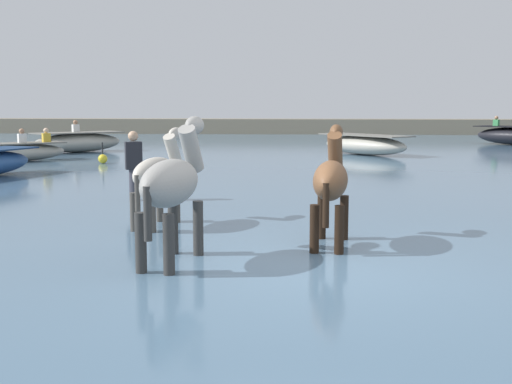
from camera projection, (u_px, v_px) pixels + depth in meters
ground_plane at (312, 287)px, 7.65m from camera, size 120.00×120.00×0.00m
water_surface at (309, 180)px, 17.51m from camera, size 90.00×90.00×0.26m
horse_lead_bay at (331, 183)px, 8.64m from camera, size 0.60×1.72×1.86m
horse_trailing_pinto at (157, 176)px, 10.02m from camera, size 0.70×1.64×1.77m
horse_flank_grey at (173, 186)px, 7.68m from camera, size 0.71×1.84×1.99m
boat_mid_channel at (78, 142)px, 25.94m from camera, size 3.56×3.53×1.28m
boat_near_port at (365, 145)px, 24.57m from camera, size 3.60×3.87×0.76m
boat_near_starboard at (22, 152)px, 21.82m from camera, size 2.85×2.69×1.10m
person_wading_close at (134, 170)px, 12.77m from camera, size 0.37×0.31×1.63m
channel_buoy at (103, 159)px, 20.92m from camera, size 0.30×0.30×0.68m
far_shoreline at (308, 128)px, 42.71m from camera, size 80.00×2.40×1.23m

